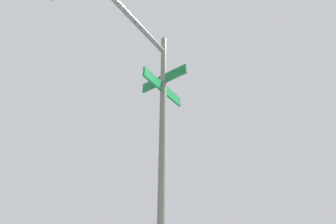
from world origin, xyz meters
The scene contains 1 object.
traffic_signal_near centered at (-7.07, -6.13, 3.77)m, with size 1.38×2.80×5.34m.
Camera 1 is at (-8.32, -4.01, 1.43)m, focal length 24.03 mm.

